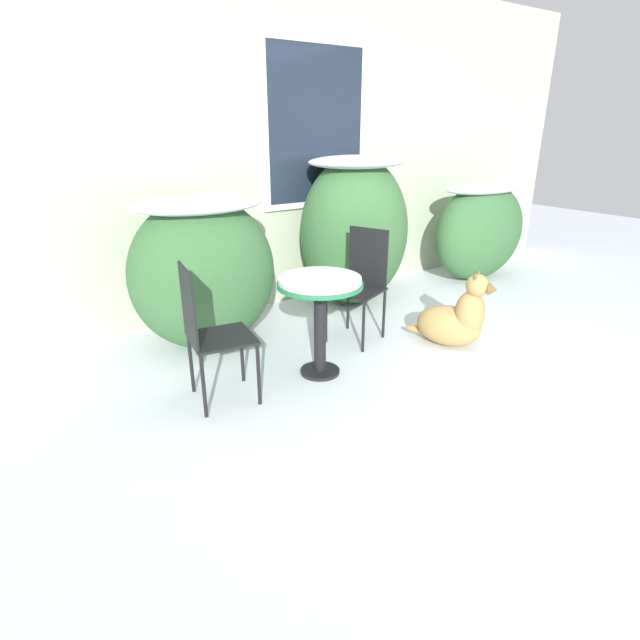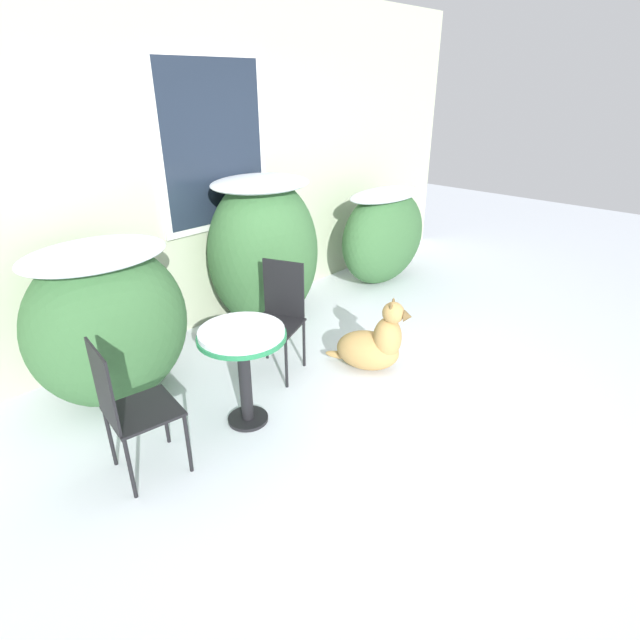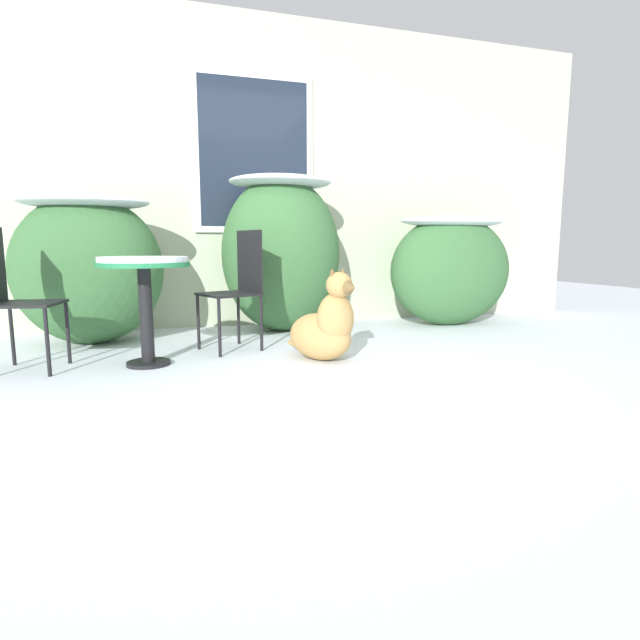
# 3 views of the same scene
# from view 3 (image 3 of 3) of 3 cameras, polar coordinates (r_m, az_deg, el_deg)

# --- Properties ---
(ground_plane) EXTENTS (16.00, 16.00, 0.00)m
(ground_plane) POSITION_cam_3_polar(r_m,az_deg,el_deg) (3.01, -5.35, -6.88)
(ground_plane) COLOR silver
(house_wall) EXTENTS (8.00, 0.10, 2.99)m
(house_wall) POSITION_cam_3_polar(r_m,az_deg,el_deg) (5.12, -10.62, 16.29)
(house_wall) COLOR #B2BC9E
(house_wall) RESTS_ON ground_plane
(shrub_left) EXTENTS (1.16, 0.90, 1.20)m
(shrub_left) POSITION_cam_3_polar(r_m,az_deg,el_deg) (4.46, -24.93, 5.65)
(shrub_left) COLOR #386638
(shrub_left) RESTS_ON ground_plane
(shrub_middle) EXTENTS (1.10, 0.94, 1.43)m
(shrub_middle) POSITION_cam_3_polar(r_m,az_deg,el_deg) (4.69, -4.44, 7.92)
(shrub_middle) COLOR #386638
(shrub_middle) RESTS_ON ground_plane
(shrub_right) EXTENTS (1.30, 0.64, 1.10)m
(shrub_right) POSITION_cam_3_polar(r_m,az_deg,el_deg) (5.20, 14.74, 5.86)
(shrub_right) COLOR #386638
(shrub_right) RESTS_ON ground_plane
(patio_table) EXTENTS (0.59, 0.59, 0.73)m
(patio_table) POSITION_cam_3_polar(r_m,az_deg,el_deg) (3.48, -19.45, 4.57)
(patio_table) COLOR black
(patio_table) RESTS_ON ground_plane
(patio_chair_near_table) EXTENTS (0.50, 0.50, 0.91)m
(patio_chair_near_table) POSITION_cam_3_polar(r_m,az_deg,el_deg) (3.88, -9.42, 3.96)
(patio_chair_near_table) COLOR black
(patio_chair_near_table) RESTS_ON ground_plane
(patio_chair_far_side) EXTENTS (0.44, 0.44, 0.91)m
(patio_chair_far_side) POSITION_cam_3_polar(r_m,az_deg,el_deg) (3.68, -31.74, 2.58)
(patio_chair_far_side) COLOR black
(patio_chair_far_side) RESTS_ON ground_plane
(dog) EXTENTS (0.53, 0.68, 0.64)m
(dog) POSITION_cam_3_polar(r_m,az_deg,el_deg) (3.46, 0.56, -1.02)
(dog) COLOR tan
(dog) RESTS_ON ground_plane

